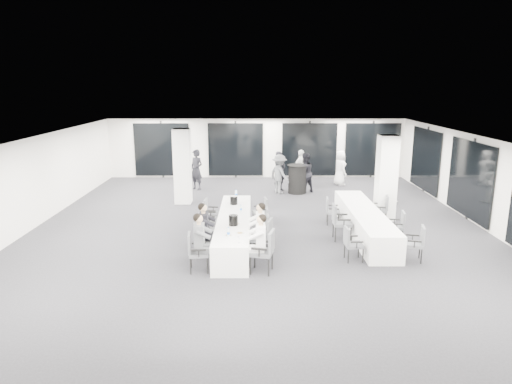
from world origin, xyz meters
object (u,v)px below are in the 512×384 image
at_px(chair_main_left_mid, 204,228).
at_px(chair_side_left_far, 331,209).
at_px(banquet_table_side, 364,222).
at_px(chair_side_right_mid, 398,224).
at_px(chair_main_left_near, 195,250).
at_px(standing_guest_c, 279,172).
at_px(chair_main_right_second, 264,235).
at_px(ice_bucket_far, 234,200).
at_px(standing_guest_g, 196,167).
at_px(ice_bucket_near, 233,220).
at_px(chair_main_right_fourth, 263,221).
at_px(chair_main_right_far, 262,210).
at_px(chair_side_right_far, 382,208).
at_px(chair_side_left_mid, 339,220).
at_px(standing_guest_d, 301,165).
at_px(standing_guest_e, 340,166).
at_px(cocktail_table, 297,179).
at_px(standing_guest_b, 305,170).
at_px(banquet_table_main, 234,229).
at_px(standing_guest_a, 280,169).
at_px(chair_main_left_second, 200,238).
at_px(chair_side_left_near, 351,242).
at_px(chair_main_left_fourth, 207,217).
at_px(chair_side_right_near, 417,241).
at_px(standing_guest_h, 390,178).
at_px(chair_main_left_far, 210,211).
at_px(chair_main_right_near, 265,249).

bearing_deg(chair_main_left_mid, chair_side_left_far, 124.77).
height_order(banquet_table_side, chair_side_right_mid, chair_side_right_mid).
xyz_separation_m(chair_main_left_near, standing_guest_c, (2.44, 7.98, 0.37)).
bearing_deg(chair_main_right_second, ice_bucket_far, 34.37).
xyz_separation_m(standing_guest_g, ice_bucket_near, (1.89, -7.44, -0.08)).
bearing_deg(chair_main_right_fourth, banquet_table_side, -85.27).
height_order(chair_main_right_far, chair_side_right_far, chair_side_right_far).
bearing_deg(chair_side_right_mid, standing_guest_c, 36.37).
bearing_deg(chair_side_left_mid, standing_guest_d, -175.82).
xyz_separation_m(banquet_table_side, standing_guest_e, (0.52, 6.82, 0.50)).
height_order(cocktail_table, chair_main_left_mid, cocktail_table).
distance_m(banquet_table_side, chair_main_left_mid, 4.79).
bearing_deg(chair_side_left_far, banquet_table_side, 45.22).
height_order(cocktail_table, chair_main_left_near, cocktail_table).
distance_m(chair_side_left_mid, standing_guest_b, 5.91).
relative_size(chair_main_left_mid, chair_main_right_second, 0.90).
distance_m(cocktail_table, ice_bucket_far, 5.22).
relative_size(standing_guest_c, standing_guest_d, 1.01).
relative_size(banquet_table_main, chair_main_right_second, 4.96).
xyz_separation_m(banquet_table_main, standing_guest_a, (1.64, 6.39, 0.57)).
distance_m(chair_main_left_second, chair_side_right_far, 6.21).
bearing_deg(chair_main_right_second, cocktail_table, 2.48).
distance_m(cocktail_table, chair_side_left_near, 7.43).
bearing_deg(chair_main_left_near, chair_main_left_fourth, 174.05).
height_order(chair_main_left_fourth, chair_main_right_fourth, chair_main_left_fourth).
relative_size(chair_side_left_near, chair_side_right_far, 0.95).
distance_m(chair_main_right_fourth, standing_guest_e, 7.92).
height_order(chair_side_left_mid, chair_side_right_far, chair_side_left_mid).
distance_m(chair_side_right_near, ice_bucket_far, 5.52).
relative_size(chair_main_left_near, standing_guest_g, 0.49).
bearing_deg(chair_main_left_near, cocktail_table, 152.53).
xyz_separation_m(chair_main_right_far, standing_guest_h, (4.90, 2.97, 0.40)).
height_order(banquet_table_main, chair_main_left_near, chair_main_left_near).
bearing_deg(chair_main_right_fourth, chair_main_right_second, -179.44).
relative_size(chair_main_left_far, chair_main_right_fourth, 1.00).
height_order(chair_side_left_mid, ice_bucket_far, chair_side_left_mid).
bearing_deg(chair_side_right_near, ice_bucket_far, 72.59).
height_order(banquet_table_side, standing_guest_d, standing_guest_d).
distance_m(banquet_table_side, standing_guest_a, 6.15).
bearing_deg(chair_main_left_second, banquet_table_main, 133.12).
distance_m(banquet_table_main, ice_bucket_near, 0.95).
bearing_deg(chair_main_left_far, chair_side_left_mid, 76.37).
bearing_deg(ice_bucket_near, banquet_table_main, 91.71).
bearing_deg(chair_main_left_near, chair_side_left_near, 93.66).
bearing_deg(banquet_table_main, chair_side_right_far, 20.31).
bearing_deg(chair_main_right_fourth, chair_main_right_far, 0.28).
xyz_separation_m(chair_main_right_near, chair_side_right_far, (3.85, 3.89, -0.07)).
bearing_deg(chair_main_left_fourth, standing_guest_b, 145.48).
bearing_deg(standing_guest_c, chair_main_left_fourth, 117.77).
bearing_deg(chair_main_left_mid, standing_guest_d, 163.30).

